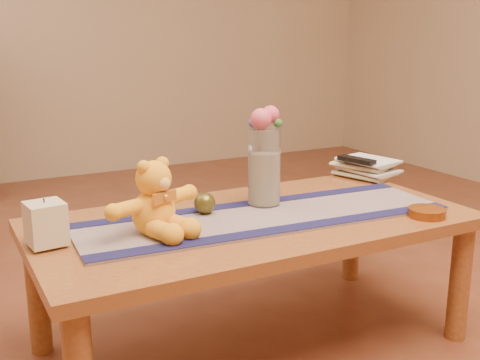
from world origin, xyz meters
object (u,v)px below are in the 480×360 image
glass_vase (264,167)px  book_bottom (354,178)px  pillar_candle (46,223)px  bronze_ball (205,203)px  teddy_bear (153,198)px  amber_dish (427,213)px  tv_remote (357,160)px

glass_vase → book_bottom: size_ratio=1.17×
pillar_candle → bronze_ball: 0.51m
pillar_candle → bronze_ball: bearing=5.7°
teddy_bear → amber_dish: (0.83, -0.25, -0.10)m
bronze_ball → book_bottom: size_ratio=0.31×
teddy_bear → bronze_ball: size_ratio=4.39×
pillar_candle → amber_dish: size_ratio=0.98×
book_bottom → tv_remote: bearing=-93.0°
pillar_candle → tv_remote: size_ratio=0.74×
book_bottom → amber_dish: (-0.10, -0.50, 0.00)m
glass_vase → amber_dish: (0.40, -0.35, -0.12)m
bronze_ball → book_bottom: 0.75m
teddy_bear → pillar_candle: bearing=152.4°
amber_dish → teddy_bear: bearing=163.2°
teddy_bear → glass_vase: glass_vase is taller
teddy_bear → bronze_ball: 0.24m
pillar_candle → book_bottom: bearing=9.4°
tv_remote → bronze_ball: bearing=176.6°
pillar_candle → book_bottom: 1.25m
glass_vase → bronze_ball: bearing=-178.7°
pillar_candle → tv_remote: bearing=8.9°
teddy_bear → tv_remote: size_ratio=1.91×
bronze_ball → book_bottom: bearing=11.9°
bronze_ball → pillar_candle: bearing=-174.3°
glass_vase → amber_dish: glass_vase is taller
book_bottom → bronze_ball: bearing=174.3°
glass_vase → amber_dish: size_ratio=2.15×
pillar_candle → bronze_ball: (0.50, 0.05, -0.02)m
pillar_candle → glass_vase: (0.73, 0.06, 0.07)m
pillar_candle → glass_vase: glass_vase is taller
glass_vase → tv_remote: 0.53m
bronze_ball → tv_remote: 0.75m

